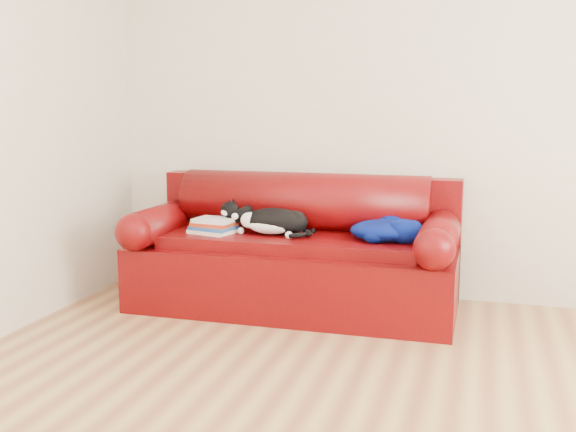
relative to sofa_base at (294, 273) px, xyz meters
name	(u,v)px	position (x,y,z in m)	size (l,w,h in m)	color
ground	(374,422)	(0.78, -1.49, -0.24)	(4.50, 4.50, 0.00)	brown
room_shell	(416,16)	(0.90, -1.48, 1.43)	(4.52, 4.02, 2.61)	beige
sofa_base	(294,273)	(0.00, 0.00, 0.00)	(2.10, 0.90, 0.50)	#380205
sofa_back	(304,222)	(0.00, 0.24, 0.30)	(2.10, 1.01, 0.88)	#380205
book_stack	(214,226)	(-0.52, -0.12, 0.31)	(0.32, 0.28, 0.10)	white
cat	(274,222)	(-0.12, -0.06, 0.35)	(0.61, 0.24, 0.22)	black
blanket	(386,229)	(0.60, -0.03, 0.33)	(0.49, 0.39, 0.15)	#020747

